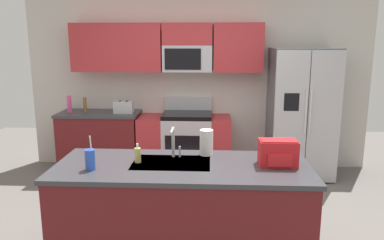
# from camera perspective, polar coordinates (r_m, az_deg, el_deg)

# --- Properties ---
(ground_plane) EXTENTS (9.00, 9.00, 0.00)m
(ground_plane) POSITION_cam_1_polar(r_m,az_deg,el_deg) (4.13, -0.27, -16.19)
(ground_plane) COLOR #66605B
(ground_plane) RESTS_ON ground
(kitchen_wall_unit) EXTENTS (5.20, 0.43, 2.60)m
(kitchen_wall_unit) POSITION_cam_1_polar(r_m,az_deg,el_deg) (5.75, -0.57, 7.22)
(kitchen_wall_unit) COLOR beige
(kitchen_wall_unit) RESTS_ON ground
(back_counter) EXTENTS (1.20, 0.63, 0.90)m
(back_counter) POSITION_cam_1_polar(r_m,az_deg,el_deg) (5.88, -13.73, -3.14)
(back_counter) COLOR maroon
(back_counter) RESTS_ON ground
(range_oven) EXTENTS (1.36, 0.61, 1.10)m
(range_oven) POSITION_cam_1_polar(r_m,az_deg,el_deg) (5.66, -1.11, -3.47)
(range_oven) COLOR #B7BABF
(range_oven) RESTS_ON ground
(refrigerator) EXTENTS (0.90, 0.76, 1.85)m
(refrigerator) POSITION_cam_1_polar(r_m,az_deg,el_deg) (5.62, 16.25, 0.98)
(refrigerator) COLOR #4C4F54
(refrigerator) RESTS_ON ground
(island_counter) EXTENTS (2.21, 0.89, 0.90)m
(island_counter) POSITION_cam_1_polar(r_m,az_deg,el_deg) (3.43, -1.46, -13.85)
(island_counter) COLOR maroon
(island_counter) RESTS_ON ground
(toaster) EXTENTS (0.28, 0.16, 0.18)m
(toaster) POSITION_cam_1_polar(r_m,az_deg,el_deg) (5.62, -10.35, 1.95)
(toaster) COLOR #B7BABF
(toaster) RESTS_ON back_counter
(pepper_mill) EXTENTS (0.05, 0.05, 0.22)m
(pepper_mill) POSITION_cam_1_polar(r_m,az_deg,el_deg) (5.83, -15.96, 2.25)
(pepper_mill) COLOR brown
(pepper_mill) RESTS_ON back_counter
(bottle_pink) EXTENTS (0.07, 0.07, 0.25)m
(bottle_pink) POSITION_cam_1_polar(r_m,az_deg,el_deg) (5.88, -18.16, 2.33)
(bottle_pink) COLOR #EA4C93
(bottle_pink) RESTS_ON back_counter
(sink_faucet) EXTENTS (0.09, 0.21, 0.28)m
(sink_faucet) POSITION_cam_1_polar(r_m,az_deg,el_deg) (3.41, -2.84, -3.04)
(sink_faucet) COLOR #B7BABF
(sink_faucet) RESTS_ON island_counter
(drink_cup_blue) EXTENTS (0.08, 0.08, 0.29)m
(drink_cup_blue) POSITION_cam_1_polar(r_m,az_deg,el_deg) (3.22, -15.23, -5.82)
(drink_cup_blue) COLOR blue
(drink_cup_blue) RESTS_ON island_counter
(soap_dispenser) EXTENTS (0.06, 0.06, 0.17)m
(soap_dispenser) POSITION_cam_1_polar(r_m,az_deg,el_deg) (3.33, -8.26, -5.28)
(soap_dispenser) COLOR #D8CC66
(soap_dispenser) RESTS_ON island_counter
(paper_towel_roll) EXTENTS (0.12, 0.12, 0.24)m
(paper_towel_roll) POSITION_cam_1_polar(r_m,az_deg,el_deg) (3.50, 2.20, -3.43)
(paper_towel_roll) COLOR white
(paper_towel_roll) RESTS_ON island_counter
(backpack) EXTENTS (0.32, 0.22, 0.23)m
(backpack) POSITION_cam_1_polar(r_m,az_deg,el_deg) (3.29, 12.95, -4.81)
(backpack) COLOR red
(backpack) RESTS_ON island_counter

